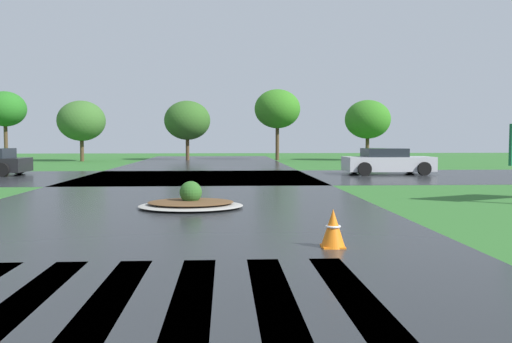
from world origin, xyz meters
TOP-DOWN VIEW (x-y plane):
  - asphalt_roadway at (0.00, 10.00)m, footprint 10.41×80.00m
  - asphalt_cross_road at (0.00, 21.98)m, footprint 90.00×9.37m
  - crosswalk_stripes at (0.00, 3.56)m, footprint 5.85×3.57m
  - median_island at (0.40, 11.18)m, footprint 2.62×2.16m
  - car_white_sedan at (9.08, 23.23)m, footprint 4.24×2.13m
  - traffic_cone at (2.99, 6.14)m, footprint 0.40×0.40m
  - background_treeline at (-6.84, 39.57)m, footprint 38.81×5.98m

SIDE VIEW (x-z plane):
  - asphalt_roadway at x=0.00m, z-range 0.00..0.01m
  - asphalt_cross_road at x=0.00m, z-range 0.00..0.01m
  - crosswalk_stripes at x=0.00m, z-range 0.00..0.01m
  - median_island at x=0.40m, z-range -0.20..0.48m
  - traffic_cone at x=2.99m, z-range -0.01..0.61m
  - car_white_sedan at x=9.08m, z-range -0.03..1.23m
  - background_treeline at x=-6.84m, z-range 0.63..6.22m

